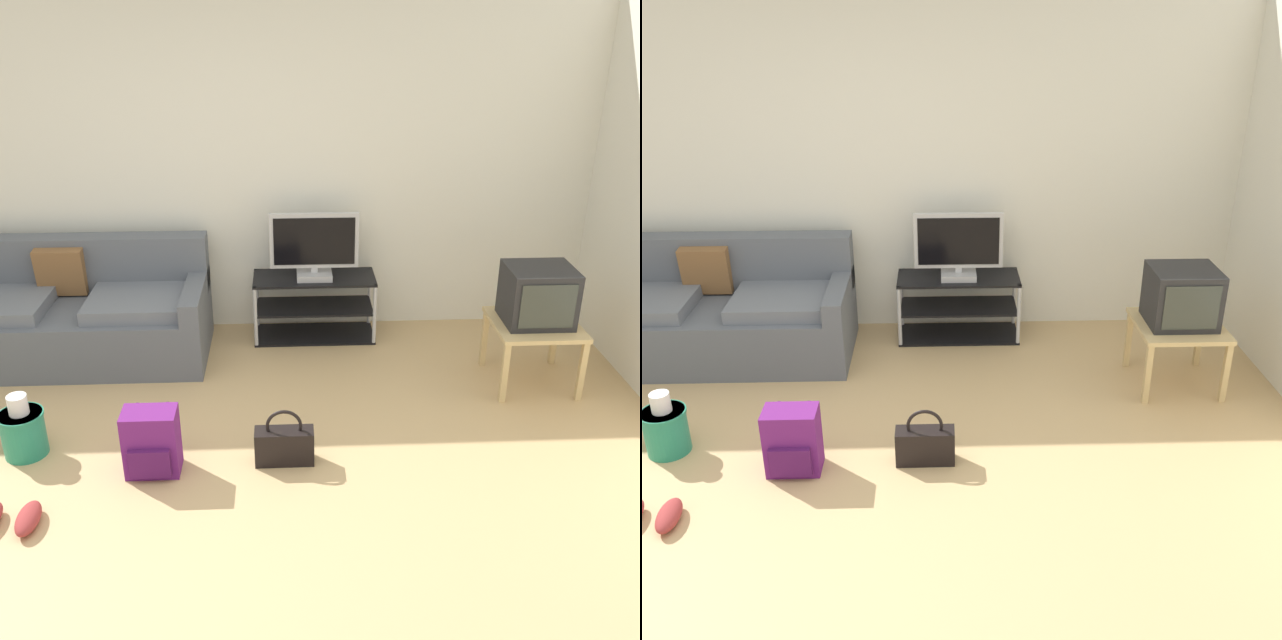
# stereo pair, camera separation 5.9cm
# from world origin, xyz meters

# --- Properties ---
(ground_plane) EXTENTS (9.00, 9.80, 0.02)m
(ground_plane) POSITION_xyz_m (0.00, 0.00, -0.01)
(ground_plane) COLOR tan
(wall_back) EXTENTS (9.00, 0.10, 2.70)m
(wall_back) POSITION_xyz_m (0.00, 2.45, 1.35)
(wall_back) COLOR silver
(wall_back) RESTS_ON ground_plane
(couch) EXTENTS (1.98, 0.87, 0.85)m
(couch) POSITION_xyz_m (-1.02, 1.92, 0.32)
(couch) COLOR #565B66
(couch) RESTS_ON ground_plane
(tv_stand) EXTENTS (0.96, 0.40, 0.51)m
(tv_stand) POSITION_xyz_m (0.80, 2.15, 0.25)
(tv_stand) COLOR black
(tv_stand) RESTS_ON ground_plane
(flat_tv) EXTENTS (0.68, 0.22, 0.52)m
(flat_tv) POSITION_xyz_m (0.80, 2.13, 0.76)
(flat_tv) COLOR #B2B2B7
(flat_tv) RESTS_ON tv_stand
(side_table) EXTENTS (0.59, 0.59, 0.47)m
(side_table) POSITION_xyz_m (2.29, 1.33, 0.40)
(side_table) COLOR tan
(side_table) RESTS_ON ground_plane
(crt_tv) EXTENTS (0.45, 0.41, 0.39)m
(crt_tv) POSITION_xyz_m (2.29, 1.34, 0.66)
(crt_tv) COLOR #232326
(crt_tv) RESTS_ON side_table
(backpack) EXTENTS (0.31, 0.27, 0.40)m
(backpack) POSITION_xyz_m (-0.21, 0.39, 0.20)
(backpack) COLOR #661E70
(backpack) RESTS_ON ground_plane
(handbag) EXTENTS (0.35, 0.13, 0.35)m
(handbag) POSITION_xyz_m (0.55, 0.44, 0.12)
(handbag) COLOR black
(handbag) RESTS_ON ground_plane
(cleaning_bucket) EXTENTS (0.27, 0.27, 0.40)m
(cleaning_bucket) POSITION_xyz_m (-1.00, 0.60, 0.17)
(cleaning_bucket) COLOR #238466
(cleaning_bucket) RESTS_ON ground_plane
(sneakers_pair) EXTENTS (0.34, 0.28, 0.09)m
(sneakers_pair) POSITION_xyz_m (-0.89, -0.05, 0.04)
(sneakers_pair) COLOR #993333
(sneakers_pair) RESTS_ON ground_plane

